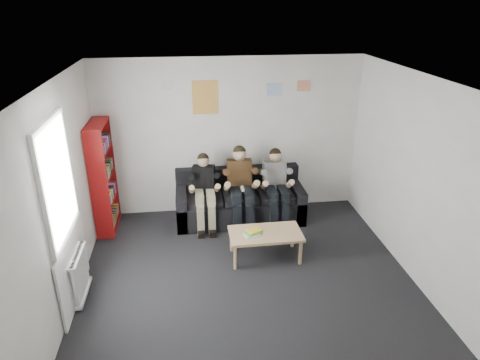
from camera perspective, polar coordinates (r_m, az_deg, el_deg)
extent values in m
plane|color=black|center=(5.79, 1.44, -14.86)|extent=(5.00, 5.00, 0.00)
plane|color=silver|center=(4.63, 1.78, 12.38)|extent=(5.00, 5.00, 0.00)
plane|color=white|center=(7.38, -1.39, 5.75)|extent=(4.50, 0.00, 4.50)
plane|color=white|center=(5.25, -23.55, -3.93)|extent=(0.00, 5.00, 5.00)
plane|color=white|center=(5.83, 24.02, -1.30)|extent=(0.00, 5.00, 5.00)
cube|color=black|center=(7.41, -0.05, -3.74)|extent=(2.15, 0.88, 0.41)
cube|color=black|center=(7.54, -0.38, 0.25)|extent=(2.15, 0.20, 0.42)
cube|color=black|center=(7.32, -7.76, -3.54)|extent=(0.18, 0.88, 0.59)
cube|color=black|center=(7.55, 7.43, -2.68)|extent=(0.18, 0.88, 0.59)
cube|color=black|center=(7.23, 0.03, -2.23)|extent=(1.80, 0.61, 0.10)
cube|color=maroon|center=(7.20, -17.77, 0.33)|extent=(0.27, 0.81, 1.80)
cube|color=tan|center=(6.27, 3.42, -7.17)|extent=(1.05, 0.58, 0.04)
cylinder|color=tan|center=(6.13, -0.64, -10.27)|extent=(0.05, 0.05, 0.38)
cylinder|color=tan|center=(6.29, 8.06, -9.56)|extent=(0.05, 0.05, 0.38)
cylinder|color=tan|center=(6.52, -1.13, -7.99)|extent=(0.05, 0.05, 0.38)
cylinder|color=tan|center=(6.67, 7.02, -7.39)|extent=(0.05, 0.05, 0.38)
cube|color=silver|center=(6.18, 1.59, -7.32)|extent=(0.21, 0.16, 0.02)
cube|color=#55BF44|center=(6.21, 1.74, -7.01)|extent=(0.21, 0.16, 0.02)
cube|color=yellow|center=(6.23, 1.90, -6.71)|extent=(0.21, 0.16, 0.02)
cube|color=black|center=(7.17, -4.85, 0.04)|extent=(0.36, 0.26, 0.51)
sphere|color=tan|center=(7.00, -4.94, 2.57)|extent=(0.20, 0.20, 0.20)
sphere|color=black|center=(7.00, -4.95, 2.85)|extent=(0.19, 0.19, 0.19)
cube|color=gray|center=(7.00, -4.69, -2.20)|extent=(0.33, 0.42, 0.14)
cube|color=gray|center=(6.96, -4.52, -5.26)|extent=(0.31, 0.13, 0.51)
cube|color=black|center=(7.02, -4.44, -6.97)|extent=(0.31, 0.24, 0.09)
cube|color=#50391A|center=(7.21, -0.10, 0.56)|extent=(0.41, 0.30, 0.58)
sphere|color=tan|center=(7.03, -0.06, 3.45)|extent=(0.23, 0.23, 0.23)
sphere|color=black|center=(7.03, -0.08, 3.77)|extent=(0.22, 0.22, 0.22)
cube|color=black|center=(7.02, 0.22, -1.96)|extent=(0.37, 0.47, 0.15)
cube|color=black|center=(6.96, 0.46, -5.18)|extent=(0.35, 0.14, 0.51)
cube|color=black|center=(7.01, 0.52, -6.87)|extent=(0.35, 0.27, 0.10)
cube|color=silver|center=(6.86, 0.33, -1.16)|extent=(0.04, 0.14, 0.04)
cube|color=silver|center=(7.31, 4.58, 0.60)|extent=(0.38, 0.28, 0.53)
sphere|color=tan|center=(7.14, 4.74, 3.20)|extent=(0.21, 0.21, 0.21)
sphere|color=black|center=(7.14, 4.72, 3.49)|extent=(0.20, 0.20, 0.20)
cube|color=black|center=(7.13, 4.99, -1.67)|extent=(0.34, 0.43, 0.14)
cube|color=black|center=(7.09, 5.25, -4.72)|extent=(0.32, 0.13, 0.51)
cube|color=black|center=(7.14, 5.28, -6.40)|extent=(0.32, 0.24, 0.09)
cylinder|color=white|center=(5.65, -21.11, -13.33)|extent=(0.06, 0.06, 0.60)
cylinder|color=white|center=(5.72, -20.93, -12.86)|extent=(0.06, 0.06, 0.60)
cylinder|color=white|center=(5.78, -20.77, -12.40)|extent=(0.06, 0.06, 0.60)
cylinder|color=white|center=(5.84, -20.60, -11.94)|extent=(0.06, 0.06, 0.60)
cylinder|color=white|center=(5.91, -20.44, -11.50)|extent=(0.06, 0.06, 0.60)
cylinder|color=white|center=(5.97, -20.29, -11.07)|extent=(0.06, 0.06, 0.60)
cylinder|color=white|center=(6.04, -20.14, -10.64)|extent=(0.06, 0.06, 0.60)
cylinder|color=white|center=(6.10, -19.99, -10.23)|extent=(0.06, 0.06, 0.60)
cube|color=white|center=(6.03, -20.14, -13.91)|extent=(0.10, 0.64, 0.04)
cube|color=white|center=(5.73, -20.92, -9.41)|extent=(0.10, 0.64, 0.04)
cube|color=white|center=(5.30, -23.32, -0.05)|extent=(0.02, 1.00, 1.30)
cube|color=white|center=(5.08, -24.43, 7.01)|extent=(0.05, 1.12, 0.06)
cube|color=white|center=(5.58, -22.12, -6.47)|extent=(0.05, 1.12, 0.06)
cube|color=white|center=(5.84, -21.34, -10.91)|extent=(0.03, 1.30, 0.90)
cube|color=gold|center=(7.15, -4.68, 10.93)|extent=(0.42, 0.01, 0.55)
cube|color=#3C7BCC|center=(7.28, 4.58, 11.95)|extent=(0.25, 0.01, 0.20)
cube|color=#BC3B7E|center=(7.38, 8.48, 12.33)|extent=(0.22, 0.01, 0.18)
cube|color=silver|center=(7.11, -9.67, 12.25)|extent=(0.20, 0.01, 0.14)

